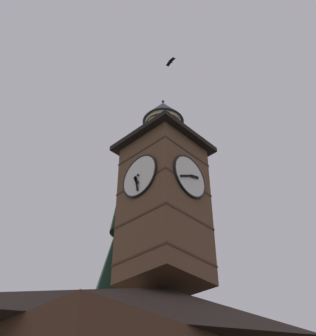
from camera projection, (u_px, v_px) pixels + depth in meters
name	position (u px, v px, depth m)	size (l,w,h in m)	color
clock_tower	(164.00, 193.00, 19.52)	(3.74, 3.74, 10.32)	brown
flying_bird_high	(171.00, 61.00, 22.74)	(0.29, 0.67, 0.13)	black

